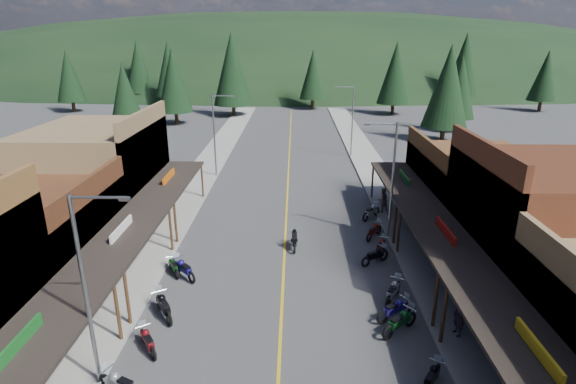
{
  "coord_description": "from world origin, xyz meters",
  "views": [
    {
      "loc": [
        0.61,
        -20.32,
        13.09
      ],
      "look_at": [
        0.18,
        8.81,
        3.0
      ],
      "focal_mm": 28.0,
      "sensor_mm": 36.0,
      "label": 1
    }
  ],
  "objects_px": {
    "streetlight_0": "(88,285)",
    "rider_on_bike": "(294,240)",
    "pine_11": "(448,86)",
    "bike_east_9": "(375,255)",
    "pine_4": "(395,73)",
    "pine_9": "(460,87)",
    "pine_0": "(69,76)",
    "bike_east_5": "(432,377)",
    "pine_7": "(138,67)",
    "bike_west_9": "(174,266)",
    "pine_10": "(174,80)",
    "bike_west_5": "(121,384)",
    "bike_east_8": "(393,290)",
    "shop_east_2": "(543,228)",
    "streetlight_1": "(216,132)",
    "bike_west_8": "(184,268)",
    "bike_west_7": "(164,305)",
    "streetlight_3": "(351,118)",
    "bike_east_12": "(371,211)",
    "shop_east_3": "(472,188)",
    "bike_west_6": "(148,340)",
    "pedestrian_east_a": "(459,316)",
    "shop_west_3": "(100,174)",
    "bike_east_11": "(374,230)",
    "bike_east_7": "(395,308)",
    "pine_8": "(125,93)",
    "pedestrian_east_b": "(383,200)",
    "pine_2": "(232,69)",
    "pine_3": "(313,74)",
    "bike_east_10": "(381,246)",
    "pine_5": "(464,64)",
    "pine_6": "(545,75)"
  },
  "relations": [
    {
      "from": "pine_10",
      "to": "bike_east_5",
      "type": "xyz_separation_m",
      "value": [
        24.01,
        -56.07,
        -6.23
      ]
    },
    {
      "from": "streetlight_3",
      "to": "pine_10",
      "type": "height_order",
      "value": "pine_10"
    },
    {
      "from": "pine_7",
      "to": "bike_east_5",
      "type": "relative_size",
      "value": 6.46
    },
    {
      "from": "pine_7",
      "to": "bike_west_9",
      "type": "height_order",
      "value": "pine_7"
    },
    {
      "from": "streetlight_0",
      "to": "bike_west_6",
      "type": "relative_size",
      "value": 3.98
    },
    {
      "from": "shop_east_2",
      "to": "streetlight_0",
      "type": "relative_size",
      "value": 1.36
    },
    {
      "from": "bike_east_8",
      "to": "pine_6",
      "type": "bearing_deg",
      "value": 86.99
    },
    {
      "from": "shop_east_3",
      "to": "bike_west_6",
      "type": "bearing_deg",
      "value": -141.88
    },
    {
      "from": "pine_10",
      "to": "rider_on_bike",
      "type": "xyz_separation_m",
      "value": [
        18.63,
        -43.81,
        -6.18
      ]
    },
    {
      "from": "bike_east_8",
      "to": "bike_east_10",
      "type": "bearing_deg",
      "value": 115.57
    },
    {
      "from": "pine_0",
      "to": "bike_west_9",
      "type": "bearing_deg",
      "value": -60.42
    },
    {
      "from": "shop_east_2",
      "to": "bike_east_12",
      "type": "distance_m",
      "value": 12.5
    },
    {
      "from": "pine_0",
      "to": "rider_on_bike",
      "type": "relative_size",
      "value": 5.54
    },
    {
      "from": "bike_west_8",
      "to": "bike_east_7",
      "type": "bearing_deg",
      "value": -62.15
    },
    {
      "from": "shop_east_3",
      "to": "pine_7",
      "type": "xyz_separation_m",
      "value": [
        -45.75,
        64.7,
        4.7
      ]
    },
    {
      "from": "pine_11",
      "to": "bike_west_7",
      "type": "xyz_separation_m",
      "value": [
        -25.77,
        -39.48,
        -6.52
      ]
    },
    {
      "from": "shop_east_2",
      "to": "streetlight_0",
      "type": "distance_m",
      "value": 22.14
    },
    {
      "from": "bike_east_11",
      "to": "pedestrian_east_b",
      "type": "distance_m",
      "value": 4.85
    },
    {
      "from": "pine_0",
      "to": "bike_west_5",
      "type": "height_order",
      "value": "pine_0"
    },
    {
      "from": "shop_east_2",
      "to": "pine_10",
      "type": "bearing_deg",
      "value": 123.35
    },
    {
      "from": "pine_3",
      "to": "bike_east_11",
      "type": "xyz_separation_m",
      "value": [
        2.08,
        -58.11,
        -5.89
      ]
    },
    {
      "from": "pine_3",
      "to": "bike_east_5",
      "type": "relative_size",
      "value": 5.69
    },
    {
      "from": "bike_west_5",
      "to": "bike_east_8",
      "type": "xyz_separation_m",
      "value": [
        11.72,
        6.83,
        -0.02
      ]
    },
    {
      "from": "pine_4",
      "to": "bike_east_8",
      "type": "bearing_deg",
      "value": -101.53
    },
    {
      "from": "streetlight_1",
      "to": "bike_west_8",
      "type": "distance_m",
      "value": 20.1
    },
    {
      "from": "bike_west_9",
      "to": "pine_4",
      "type": "bearing_deg",
      "value": 36.9
    },
    {
      "from": "bike_east_8",
      "to": "pedestrian_east_a",
      "type": "xyz_separation_m",
      "value": [
        2.35,
        -2.95,
        0.48
      ]
    },
    {
      "from": "shop_east_2",
      "to": "bike_east_5",
      "type": "xyz_separation_m",
      "value": [
        -7.78,
        -7.77,
        -2.97
      ]
    },
    {
      "from": "bike_east_5",
      "to": "streetlight_0",
      "type": "bearing_deg",
      "value": -145.64
    },
    {
      "from": "pine_0",
      "to": "streetlight_0",
      "type": "bearing_deg",
      "value": -64.08
    },
    {
      "from": "streetlight_3",
      "to": "pine_3",
      "type": "bearing_deg",
      "value": 94.69
    },
    {
      "from": "shop_west_3",
      "to": "bike_east_12",
      "type": "xyz_separation_m",
      "value": [
        20.24,
        0.11,
        -2.89
      ]
    },
    {
      "from": "streetlight_0",
      "to": "bike_west_5",
      "type": "relative_size",
      "value": 3.52
    },
    {
      "from": "streetlight_0",
      "to": "rider_on_bike",
      "type": "height_order",
      "value": "streetlight_0"
    },
    {
      "from": "bike_west_5",
      "to": "rider_on_bike",
      "type": "distance_m",
      "value": 14.5
    },
    {
      "from": "bike_east_9",
      "to": "bike_east_10",
      "type": "height_order",
      "value": "bike_east_9"
    },
    {
      "from": "pine_2",
      "to": "pedestrian_east_a",
      "type": "distance_m",
      "value": 63.87
    },
    {
      "from": "rider_on_bike",
      "to": "streetlight_3",
      "type": "bearing_deg",
      "value": 73.8
    },
    {
      "from": "streetlight_3",
      "to": "bike_east_12",
      "type": "xyz_separation_m",
      "value": [
        -0.49,
        -18.59,
        -3.83
      ]
    },
    {
      "from": "pine_4",
      "to": "pine_9",
      "type": "xyz_separation_m",
      "value": [
        6.0,
        -15.0,
        -0.86
      ]
    },
    {
      "from": "streetlight_0",
      "to": "pine_8",
      "type": "xyz_separation_m",
      "value": [
        -15.05,
        46.0,
        1.52
      ]
    },
    {
      "from": "pine_4",
      "to": "bike_east_11",
      "type": "height_order",
      "value": "pine_4"
    },
    {
      "from": "pine_11",
      "to": "bike_east_9",
      "type": "bearing_deg",
      "value": -113.17
    },
    {
      "from": "bike_west_8",
      "to": "pine_2",
      "type": "bearing_deg",
      "value": 51.12
    },
    {
      "from": "pine_0",
      "to": "bike_east_10",
      "type": "xyz_separation_m",
      "value": [
        46.11,
        -56.55,
        -5.91
      ]
    },
    {
      "from": "pine_4",
      "to": "pine_5",
      "type": "xyz_separation_m",
      "value": [
        16.0,
        12.0,
        0.75
      ]
    },
    {
      "from": "pine_0",
      "to": "bike_east_5",
      "type": "xyz_separation_m",
      "value": [
        46.01,
        -68.07,
        -5.93
      ]
    },
    {
      "from": "pine_7",
      "to": "bike_west_8",
      "type": "bearing_deg",
      "value": -70.34
    },
    {
      "from": "bike_west_7",
      "to": "streetlight_1",
      "type": "bearing_deg",
      "value": 61.08
    },
    {
      "from": "streetlight_1",
      "to": "bike_east_5",
      "type": "bearing_deg",
      "value": -65.22
    }
  ]
}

